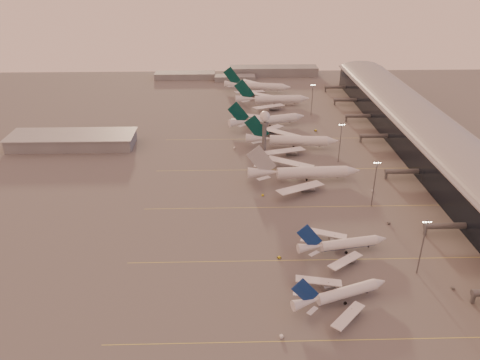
{
  "coord_description": "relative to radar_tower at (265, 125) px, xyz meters",
  "views": [
    {
      "loc": [
        -17.34,
        -150.14,
        117.23
      ],
      "look_at": [
        -11.37,
        70.77,
        7.84
      ],
      "focal_mm": 35.0,
      "sensor_mm": 36.0,
      "label": 1
    }
  ],
  "objects": [
    {
      "name": "mast_d",
      "position": [
        43.0,
        80.0,
        -7.21
      ],
      "size": [
        3.6,
        0.56,
        25.0
      ],
      "color": "slate",
      "rests_on": "ground"
    },
    {
      "name": "gsv_truck_b",
      "position": [
        53.83,
        -82.6,
        -19.8
      ],
      "size": [
        5.83,
        2.91,
        2.25
      ],
      "color": "#515355",
      "rests_on": "ground"
    },
    {
      "name": "greentail_b",
      "position": [
        6.71,
        53.85,
        -17.11
      ],
      "size": [
        57.96,
        46.1,
        21.73
      ],
      "color": "white",
      "rests_on": "ground"
    },
    {
      "name": "mast_a",
      "position": [
        53.0,
        -120.0,
        -7.21
      ],
      "size": [
        3.6,
        0.56,
        25.0
      ],
      "color": "slate",
      "rests_on": "ground"
    },
    {
      "name": "greentail_d",
      "position": [
        4.93,
        147.81,
        -17.0
      ],
      "size": [
        61.06,
        48.91,
        22.34
      ],
      "color": "white",
      "rests_on": "ground"
    },
    {
      "name": "ground",
      "position": [
        -5.0,
        -120.0,
        -20.95
      ],
      "size": [
        700.0,
        700.0,
        0.0
      ],
      "primitive_type": "plane",
      "color": "#5C5959",
      "rests_on": "ground"
    },
    {
      "name": "radar_tower",
      "position": [
        0.0,
        0.0,
        0.0
      ],
      "size": [
        6.4,
        6.4,
        31.1
      ],
      "color": "slate",
      "rests_on": "ground"
    },
    {
      "name": "mast_b",
      "position": [
        50.0,
        -65.0,
        -7.21
      ],
      "size": [
        3.6,
        0.56,
        25.0
      ],
      "color": "slate",
      "rests_on": "ground"
    },
    {
      "name": "mast_c",
      "position": [
        45.0,
        -10.0,
        -7.21
      ],
      "size": [
        3.6,
        0.56,
        25.0
      ],
      "color": "slate",
      "rests_on": "ground"
    },
    {
      "name": "widebody_white",
      "position": [
        20.08,
        -35.78,
        -17.05
      ],
      "size": [
        64.02,
        51.22,
        22.51
      ],
      "color": "white",
      "rests_on": "ground"
    },
    {
      "name": "gsv_truck_c",
      "position": [
        -4.08,
        -52.69,
        -19.93
      ],
      "size": [
        5.21,
        2.66,
        2.0
      ],
      "color": "yellow",
      "rests_on": "ground"
    },
    {
      "name": "gsv_truck_a",
      "position": [
        -4.83,
        -153.33,
        -19.75
      ],
      "size": [
        6.18,
        3.7,
        2.35
      ],
      "color": "silver",
      "rests_on": "ground"
    },
    {
      "name": "gsv_catering_b",
      "position": [
        55.26,
        -49.41,
        -19.13
      ],
      "size": [
        4.51,
        2.26,
        3.64
      ],
      "color": "silver",
      "rests_on": "ground"
    },
    {
      "name": "greentail_a",
      "position": [
        19.37,
        13.33,
        -17.03
      ],
      "size": [
        61.12,
        49.2,
        22.2
      ],
      "color": "white",
      "rests_on": "ground"
    },
    {
      "name": "gsv_catering_a",
      "position": [
        63.39,
        -130.39,
        -18.78
      ],
      "size": [
        5.62,
        3.25,
        4.34
      ],
      "color": "#515355",
      "rests_on": "ground"
    },
    {
      "name": "narrowbody_mid",
      "position": [
        26.11,
        -104.51,
        -17.68
      ],
      "size": [
        41.03,
        32.46,
        16.16
      ],
      "color": "white",
      "rests_on": "ground"
    },
    {
      "name": "gsv_tug_far",
      "position": [
        19.13,
        -25.97,
        -20.43
      ],
      "size": [
        4.13,
        3.8,
        1.02
      ],
      "color": "silver",
      "rests_on": "ground"
    },
    {
      "name": "greentail_c",
      "position": [
        15.12,
        105.74,
        -16.92
      ],
      "size": [
        62.76,
        50.64,
        22.79
      ],
      "color": "white",
      "rests_on": "ground"
    },
    {
      "name": "gsv_truck_d",
      "position": [
        -18.37,
        13.34,
        -19.85
      ],
      "size": [
        2.81,
        5.58,
        2.15
      ],
      "color": "silver",
      "rests_on": "ground"
    },
    {
      "name": "hangar",
      "position": [
        -125.0,
        20.0,
        -16.63
      ],
      "size": [
        82.0,
        27.0,
        8.5
      ],
      "color": "slate",
      "rests_on": "ground"
    },
    {
      "name": "distant_horizon",
      "position": [
        -2.38,
        205.14,
        -17.06
      ],
      "size": [
        165.0,
        37.5,
        9.0
      ],
      "color": "slate",
      "rests_on": "ground"
    },
    {
      "name": "narrowbody_near",
      "position": [
        18.12,
        -136.32,
        -17.76
      ],
      "size": [
        38.62,
        30.26,
        15.75
      ],
      "color": "white",
      "rests_on": "ground"
    },
    {
      "name": "gsv_tug_mid",
      "position": [
        -1.41,
        -108.5,
        -20.5
      ],
      "size": [
        3.08,
        3.58,
        0.88
      ],
      "color": "yellow",
      "rests_on": "ground"
    },
    {
      "name": "gsv_tug_hangar",
      "position": [
        40.39,
        43.98,
        -20.41
      ],
      "size": [
        3.89,
        2.56,
        1.06
      ],
      "color": "yellow",
      "rests_on": "ground"
    },
    {
      "name": "terminal",
      "position": [
        102.88,
        -9.91,
        -10.43
      ],
      "size": [
        57.0,
        362.0,
        23.04
      ],
      "color": "black",
      "rests_on": "ground"
    },
    {
      "name": "taxiway_markings",
      "position": [
        25.0,
        -64.0,
        -20.94
      ],
      "size": [
        180.0,
        185.25,
        0.02
      ],
      "color": "#EFE954",
      "rests_on": "ground"
    }
  ]
}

